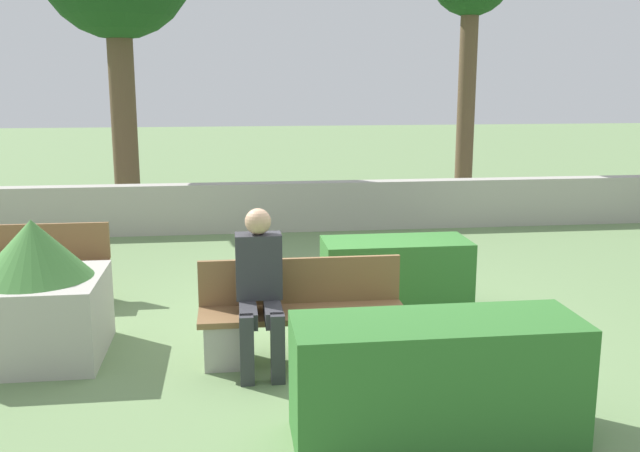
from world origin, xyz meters
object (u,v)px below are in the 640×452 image
(planter_corner_left, at_px, (37,293))
(bench_front, at_px, (303,323))
(bench_left_side, at_px, (7,275))
(person_seated_man, at_px, (260,283))

(planter_corner_left, bearing_deg, bench_front, -7.69)
(bench_front, xyz_separation_m, planter_corner_left, (-2.23, 0.30, 0.25))
(planter_corner_left, bearing_deg, bench_left_side, 114.74)
(person_seated_man, bearing_deg, planter_corner_left, 166.79)
(person_seated_man, distance_m, planter_corner_left, 1.92)
(bench_left_side, relative_size, person_seated_man, 1.58)
(bench_left_side, height_order, planter_corner_left, planter_corner_left)
(person_seated_man, xyz_separation_m, planter_corner_left, (-1.87, 0.44, -0.15))
(bench_front, distance_m, person_seated_man, 0.56)
(bench_left_side, relative_size, planter_corner_left, 1.72)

